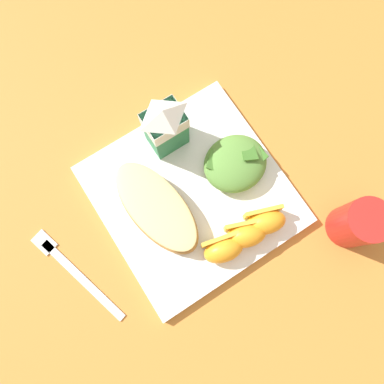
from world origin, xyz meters
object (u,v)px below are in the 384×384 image
object	(u,v)px
milk_carton	(165,126)
metal_fork	(71,268)
green_salad_pile	(234,162)
drinking_red_cup	(358,224)
cheesy_pizza_bread	(157,207)
orange_wedge_front	(223,249)
white_plate	(192,194)
orange_wedge_middle	(246,234)
orange_wedge_rear	(265,221)

from	to	relation	value
milk_carton	metal_fork	distance (m)	0.26
green_salad_pile	drinking_red_cup	xyz separation A→B (m)	(0.10, -0.18, 0.01)
green_salad_pile	metal_fork	xyz separation A→B (m)	(-0.30, 0.00, -0.03)
cheesy_pizza_bread	orange_wedge_front	xyz separation A→B (m)	(0.05, -0.11, 0.00)
green_salad_pile	orange_wedge_front	world-z (taller)	green_salad_pile
metal_fork	drinking_red_cup	world-z (taller)	drinking_red_cup
white_plate	orange_wedge_middle	bearing A→B (deg)	-72.52
orange_wedge_front	orange_wedge_middle	world-z (taller)	same
orange_wedge_rear	metal_fork	size ratio (longest dim) A/B	0.37
milk_carton	orange_wedge_middle	world-z (taller)	milk_carton
white_plate	cheesy_pizza_bread	size ratio (longest dim) A/B	1.56
milk_carton	metal_fork	xyz separation A→B (m)	(-0.23, -0.09, -0.07)
white_plate	drinking_red_cup	bearing A→B (deg)	-44.67
orange_wedge_rear	orange_wedge_middle	bearing A→B (deg)	-179.97
orange_wedge_rear	drinking_red_cup	xyz separation A→B (m)	(0.11, -0.08, 0.01)
green_salad_pile	drinking_red_cup	distance (m)	0.20
green_salad_pile	orange_wedge_middle	bearing A→B (deg)	-115.60
white_plate	orange_wedge_front	xyz separation A→B (m)	(-0.01, -0.10, 0.03)
green_salad_pile	orange_wedge_middle	size ratio (longest dim) A/B	1.45
orange_wedge_rear	milk_carton	bearing A→B (deg)	104.99
milk_carton	orange_wedge_middle	xyz separation A→B (m)	(0.02, -0.19, -0.04)
orange_wedge_rear	drinking_red_cup	world-z (taller)	drinking_red_cup
cheesy_pizza_bread	orange_wedge_rear	bearing A→B (deg)	-40.07
white_plate	orange_wedge_rear	world-z (taller)	orange_wedge_rear
milk_carton	orange_wedge_middle	bearing A→B (deg)	-85.23
orange_wedge_middle	green_salad_pile	bearing A→B (deg)	64.40
milk_carton	drinking_red_cup	distance (m)	0.32
orange_wedge_middle	metal_fork	bearing A→B (deg)	157.70
orange_wedge_front	orange_wedge_rear	bearing A→B (deg)	-0.24
orange_wedge_rear	metal_fork	bearing A→B (deg)	160.27
orange_wedge_middle	metal_fork	xyz separation A→B (m)	(-0.25, 0.10, -0.03)
white_plate	orange_wedge_middle	distance (m)	0.11
orange_wedge_middle	milk_carton	bearing A→B (deg)	94.77
orange_wedge_rear	metal_fork	world-z (taller)	orange_wedge_rear
cheesy_pizza_bread	orange_wedge_middle	xyz separation A→B (m)	(0.09, -0.11, 0.00)
cheesy_pizza_bread	milk_carton	bearing A→B (deg)	50.36
milk_carton	orange_wedge_front	xyz separation A→B (m)	(-0.02, -0.19, -0.04)
white_plate	orange_wedge_middle	world-z (taller)	orange_wedge_middle
green_salad_pile	milk_carton	bearing A→B (deg)	124.55
orange_wedge_middle	drinking_red_cup	xyz separation A→B (m)	(0.15, -0.08, 0.01)
white_plate	metal_fork	size ratio (longest dim) A/B	1.51
orange_wedge_middle	orange_wedge_front	bearing A→B (deg)	179.53
milk_carton	drinking_red_cup	bearing A→B (deg)	-59.11
orange_wedge_middle	metal_fork	distance (m)	0.27
white_plate	cheesy_pizza_bread	bearing A→B (deg)	172.95
cheesy_pizza_bread	orange_wedge_rear	size ratio (longest dim) A/B	2.61
milk_carton	white_plate	bearing A→B (deg)	-98.73
white_plate	milk_carton	size ratio (longest dim) A/B	2.55
metal_fork	orange_wedge_rear	bearing A→B (deg)	-19.73
green_salad_pile	metal_fork	distance (m)	0.30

